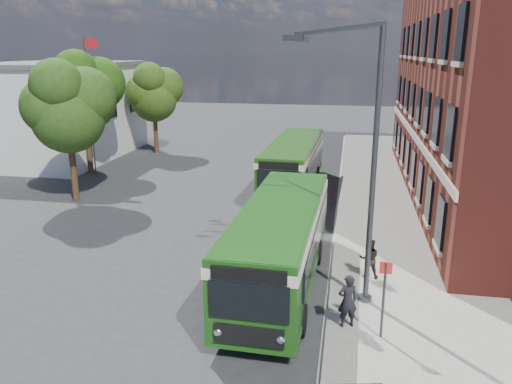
# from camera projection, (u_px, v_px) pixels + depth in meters

# --- Properties ---
(ground) EXTENTS (120.00, 120.00, 0.00)m
(ground) POSITION_uv_depth(u_px,v_px,m) (229.00, 267.00, 19.58)
(ground) COLOR #2B2B2E
(ground) RESTS_ON ground
(pavement) EXTENTS (6.00, 48.00, 0.15)m
(pavement) POSITION_uv_depth(u_px,v_px,m) (396.00, 213.00, 25.87)
(pavement) COLOR gray
(pavement) RESTS_ON ground
(kerb_line) EXTENTS (0.12, 48.00, 0.01)m
(kerb_line) POSITION_uv_depth(u_px,v_px,m) (337.00, 211.00, 26.44)
(kerb_line) COLOR beige
(kerb_line) RESTS_ON ground
(white_building) EXTENTS (9.40, 13.40, 7.30)m
(white_building) POSITION_uv_depth(u_px,v_px,m) (58.00, 110.00, 38.78)
(white_building) COLOR silver
(white_building) RESTS_ON ground
(flagpole) EXTENTS (0.95, 0.10, 9.00)m
(flagpole) POSITION_uv_depth(u_px,v_px,m) (90.00, 102.00, 32.72)
(flagpole) COLOR #383B3D
(flagpole) RESTS_ON ground
(street_lamp) EXTENTS (2.96, 2.38, 9.00)m
(street_lamp) POSITION_uv_depth(u_px,v_px,m) (362.00, 165.00, 15.51)
(street_lamp) COLOR #383B3D
(street_lamp) RESTS_ON ground
(bus_stop_sign) EXTENTS (0.35, 0.08, 2.52)m
(bus_stop_sign) POSITION_uv_depth(u_px,v_px,m) (384.00, 295.00, 14.20)
(bus_stop_sign) COLOR #383B3D
(bus_stop_sign) RESTS_ON ground
(bus_front) EXTENTS (2.83, 10.15, 3.02)m
(bus_front) POSITION_uv_depth(u_px,v_px,m) (280.00, 238.00, 17.62)
(bus_front) COLOR #1B4D14
(bus_front) RESTS_ON ground
(bus_rear) EXTENTS (2.90, 10.73, 3.02)m
(bus_rear) POSITION_uv_depth(u_px,v_px,m) (293.00, 161.00, 29.79)
(bus_rear) COLOR #215215
(bus_rear) RESTS_ON ground
(pedestrian_a) EXTENTS (0.72, 0.61, 1.69)m
(pedestrian_a) POSITION_uv_depth(u_px,v_px,m) (347.00, 301.00, 14.93)
(pedestrian_a) COLOR black
(pedestrian_a) RESTS_ON pavement
(pedestrian_b) EXTENTS (0.77, 0.62, 1.50)m
(pedestrian_b) POSITION_uv_depth(u_px,v_px,m) (369.00, 258.00, 18.19)
(pedestrian_b) COLOR black
(pedestrian_b) RESTS_ON pavement
(tree_left) EXTENTS (4.64, 4.41, 7.84)m
(tree_left) POSITION_uv_depth(u_px,v_px,m) (67.00, 106.00, 26.79)
(tree_left) COLOR #342013
(tree_left) RESTS_ON ground
(tree_mid) EXTENTS (4.90, 4.66, 8.28)m
(tree_mid) POSITION_uv_depth(u_px,v_px,m) (84.00, 90.00, 33.11)
(tree_mid) COLOR #342013
(tree_mid) RESTS_ON ground
(tree_right) EXTENTS (4.33, 4.11, 7.30)m
(tree_right) POSITION_uv_depth(u_px,v_px,m) (154.00, 92.00, 39.91)
(tree_right) COLOR #342013
(tree_right) RESTS_ON ground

